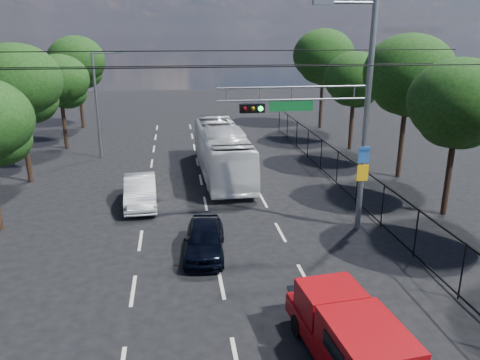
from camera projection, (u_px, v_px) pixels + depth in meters
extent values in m
cube|color=beige|center=(133.00, 290.00, 15.82)|extent=(0.12, 2.00, 0.01)
cube|color=beige|center=(140.00, 240.00, 19.59)|extent=(0.12, 2.00, 0.01)
cube|color=beige|center=(145.00, 206.00, 23.36)|extent=(0.12, 2.00, 0.01)
cube|color=beige|center=(149.00, 182.00, 27.13)|extent=(0.12, 2.00, 0.01)
cube|color=beige|center=(152.00, 163.00, 30.90)|extent=(0.12, 2.00, 0.01)
cube|color=beige|center=(154.00, 149.00, 34.68)|extent=(0.12, 2.00, 0.01)
cube|color=beige|center=(156.00, 137.00, 38.45)|extent=(0.12, 2.00, 0.01)
cube|color=beige|center=(157.00, 128.00, 42.22)|extent=(0.12, 2.00, 0.01)
cube|color=beige|center=(221.00, 284.00, 16.21)|extent=(0.12, 2.00, 0.01)
cube|color=beige|center=(212.00, 236.00, 19.99)|extent=(0.12, 2.00, 0.01)
cube|color=beige|center=(205.00, 203.00, 23.76)|extent=(0.12, 2.00, 0.01)
cube|color=beige|center=(201.00, 180.00, 27.53)|extent=(0.12, 2.00, 0.01)
cube|color=beige|center=(197.00, 162.00, 31.30)|extent=(0.12, 2.00, 0.01)
cube|color=beige|center=(194.00, 148.00, 35.07)|extent=(0.12, 2.00, 0.01)
cube|color=beige|center=(192.00, 136.00, 38.84)|extent=(0.12, 2.00, 0.01)
cube|color=beige|center=(190.00, 127.00, 42.62)|extent=(0.12, 2.00, 0.01)
cube|color=beige|center=(344.00, 351.00, 12.84)|extent=(0.12, 2.00, 0.01)
cube|color=beige|center=(305.00, 278.00, 16.61)|extent=(0.12, 2.00, 0.01)
cube|color=beige|center=(280.00, 232.00, 20.38)|extent=(0.12, 2.00, 0.01)
cube|color=beige|center=(263.00, 201.00, 24.15)|extent=(0.12, 2.00, 0.01)
cube|color=beige|center=(251.00, 178.00, 27.93)|extent=(0.12, 2.00, 0.01)
cube|color=beige|center=(241.00, 160.00, 31.70)|extent=(0.12, 2.00, 0.01)
cube|color=beige|center=(234.00, 146.00, 35.47)|extent=(0.12, 2.00, 0.01)
cube|color=beige|center=(228.00, 135.00, 39.24)|extent=(0.12, 2.00, 0.01)
cube|color=beige|center=(223.00, 126.00, 43.01)|extent=(0.12, 2.00, 0.01)
cylinder|color=slate|center=(366.00, 122.00, 19.39)|extent=(0.24, 0.24, 9.50)
cylinder|color=slate|center=(351.00, 3.00, 17.84)|extent=(2.00, 0.10, 0.10)
cube|color=slate|center=(323.00, 3.00, 17.70)|extent=(0.80, 0.25, 0.18)
cylinder|color=slate|center=(294.00, 87.00, 18.53)|extent=(6.20, 0.08, 0.08)
cylinder|color=slate|center=(294.00, 100.00, 18.68)|extent=(6.20, 0.08, 0.08)
cube|color=black|center=(252.00, 108.00, 18.55)|extent=(1.00, 0.28, 0.35)
sphere|color=#3F0505|center=(245.00, 109.00, 18.36)|extent=(0.20, 0.20, 0.20)
sphere|color=#4C3805|center=(253.00, 109.00, 18.40)|extent=(0.20, 0.20, 0.20)
sphere|color=#0CE533|center=(261.00, 109.00, 18.45)|extent=(0.20, 0.20, 0.20)
cube|color=#0D6127|center=(291.00, 106.00, 18.74)|extent=(1.80, 0.05, 0.40)
cube|color=#2355A7|center=(364.00, 155.00, 19.67)|extent=(0.50, 0.04, 0.70)
cube|color=#FDB60D|center=(363.00, 173.00, 19.92)|extent=(0.50, 0.04, 0.70)
cylinder|color=slate|center=(354.00, 92.00, 18.93)|extent=(0.05, 0.05, 0.50)
cylinder|color=slate|center=(323.00, 93.00, 18.76)|extent=(0.05, 0.05, 0.50)
cylinder|color=slate|center=(292.00, 93.00, 18.59)|extent=(0.05, 0.05, 0.50)
cylinder|color=slate|center=(260.00, 94.00, 18.42)|extent=(0.05, 0.05, 0.50)
cylinder|color=slate|center=(227.00, 95.00, 18.25)|extent=(0.05, 0.05, 0.50)
cylinder|color=slate|center=(97.00, 107.00, 31.26)|extent=(0.18, 0.18, 7.00)
cylinder|color=slate|center=(105.00, 53.00, 30.30)|extent=(1.60, 0.09, 0.09)
cube|color=slate|center=(119.00, 53.00, 30.41)|extent=(0.60, 0.22, 0.15)
cylinder|color=black|center=(213.00, 67.00, 15.90)|extent=(22.00, 0.04, 0.04)
cylinder|color=black|center=(205.00, 51.00, 19.08)|extent=(22.00, 0.04, 0.04)
cylinder|color=black|center=(203.00, 66.00, 20.71)|extent=(22.00, 0.04, 0.04)
cube|color=black|center=(351.00, 161.00, 24.17)|extent=(0.04, 34.00, 0.06)
cube|color=black|center=(349.00, 194.00, 24.72)|extent=(0.04, 34.00, 0.06)
cylinder|color=black|center=(462.00, 272.00, 15.03)|extent=(0.06, 0.06, 2.00)
cylinder|color=black|center=(416.00, 233.00, 17.86)|extent=(0.06, 0.06, 2.00)
cylinder|color=black|center=(383.00, 206.00, 20.69)|extent=(0.06, 0.06, 2.00)
cylinder|color=black|center=(357.00, 184.00, 23.51)|extent=(0.06, 0.06, 2.00)
cylinder|color=black|center=(337.00, 168.00, 26.34)|extent=(0.06, 0.06, 2.00)
cylinder|color=black|center=(321.00, 155.00, 29.17)|extent=(0.06, 0.06, 2.00)
cylinder|color=black|center=(308.00, 144.00, 32.00)|extent=(0.06, 0.06, 2.00)
cylinder|color=black|center=(297.00, 134.00, 34.83)|extent=(0.06, 0.06, 2.00)
cylinder|color=black|center=(287.00, 127.00, 37.66)|extent=(0.06, 0.06, 2.00)
cylinder|color=black|center=(279.00, 120.00, 40.49)|extent=(0.06, 0.06, 2.00)
cylinder|color=black|center=(449.00, 172.00, 21.77)|extent=(0.28, 0.28, 4.20)
ellipsoid|color=black|center=(459.00, 101.00, 20.76)|extent=(4.50, 4.50, 3.83)
ellipsoid|color=black|center=(460.00, 123.00, 21.42)|extent=(3.00, 3.00, 2.40)
ellipsoid|color=black|center=(452.00, 122.00, 20.80)|extent=(2.85, 2.85, 2.28)
cylinder|color=black|center=(402.00, 138.00, 27.42)|extent=(0.28, 0.28, 4.76)
ellipsoid|color=black|center=(409.00, 73.00, 26.28)|extent=(5.10, 5.10, 4.33)
ellipsoid|color=black|center=(411.00, 93.00, 26.98)|extent=(3.40, 3.40, 2.72)
ellipsoid|color=black|center=(403.00, 92.00, 26.35)|extent=(3.23, 3.23, 2.58)
cylinder|color=black|center=(351.00, 122.00, 34.08)|extent=(0.28, 0.28, 4.03)
ellipsoid|color=black|center=(355.00, 78.00, 33.11)|extent=(4.32, 4.32, 3.67)
ellipsoid|color=black|center=(357.00, 92.00, 33.75)|extent=(2.88, 2.88, 2.30)
ellipsoid|color=black|center=(350.00, 91.00, 33.14)|extent=(2.74, 2.74, 2.19)
cylinder|color=black|center=(321.00, 100.00, 41.51)|extent=(0.28, 0.28, 4.93)
ellipsoid|color=black|center=(324.00, 55.00, 40.33)|extent=(5.28, 5.28, 4.49)
ellipsoid|color=black|center=(326.00, 70.00, 41.04)|extent=(3.52, 3.52, 2.82)
ellipsoid|color=black|center=(320.00, 68.00, 40.42)|extent=(3.34, 3.34, 2.68)
cylinder|color=black|center=(26.00, 144.00, 26.49)|extent=(0.28, 0.28, 4.48)
ellipsoid|color=black|center=(17.00, 81.00, 25.42)|extent=(4.80, 4.80, 4.08)
ellipsoid|color=black|center=(29.00, 101.00, 26.10)|extent=(3.20, 3.20, 2.56)
ellipsoid|color=black|center=(11.00, 99.00, 25.48)|extent=(3.04, 3.04, 2.43)
cylinder|color=black|center=(64.00, 123.00, 34.18)|extent=(0.28, 0.28, 3.92)
ellipsoid|color=black|center=(59.00, 80.00, 33.23)|extent=(4.20, 4.20, 3.57)
ellipsoid|color=black|center=(67.00, 93.00, 33.87)|extent=(2.80, 2.80, 2.24)
ellipsoid|color=black|center=(55.00, 92.00, 33.26)|extent=(2.66, 2.66, 2.13)
cylinder|color=black|center=(81.00, 102.00, 41.59)|extent=(0.28, 0.28, 4.59)
ellipsoid|color=black|center=(77.00, 60.00, 40.49)|extent=(4.92, 4.92, 4.18)
ellipsoid|color=black|center=(83.00, 74.00, 41.17)|extent=(3.28, 3.28, 2.62)
ellipsoid|color=black|center=(73.00, 72.00, 40.55)|extent=(3.12, 3.12, 2.49)
cylinder|color=black|center=(298.00, 326.00, 13.41)|extent=(0.30, 0.66, 0.64)
cylinder|color=black|center=(348.00, 318.00, 13.76)|extent=(0.30, 0.66, 0.64)
cube|color=maroon|center=(346.00, 345.00, 12.19)|extent=(2.18, 4.73, 0.51)
cube|color=maroon|center=(316.00, 300.00, 14.08)|extent=(1.74, 0.67, 0.50)
cube|color=black|center=(313.00, 289.00, 14.24)|extent=(1.59, 0.52, 0.28)
cube|color=maroon|center=(331.00, 301.00, 12.97)|extent=(1.78, 1.58, 0.87)
cube|color=black|center=(341.00, 313.00, 12.32)|extent=(1.42, 0.19, 0.50)
cube|color=maroon|center=(367.00, 345.00, 11.04)|extent=(1.93, 2.49, 0.96)
cube|color=black|center=(400.00, 339.00, 11.22)|extent=(0.14, 1.10, 0.41)
cube|color=black|center=(333.00, 350.00, 10.84)|extent=(0.14, 1.10, 0.41)
imported|color=black|center=(204.00, 239.00, 18.21)|extent=(1.89, 3.93, 1.30)
imported|color=silver|center=(222.00, 151.00, 28.08)|extent=(2.79, 10.65, 2.95)
imported|color=silver|center=(140.00, 191.00, 23.39)|extent=(1.79, 4.48, 1.45)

